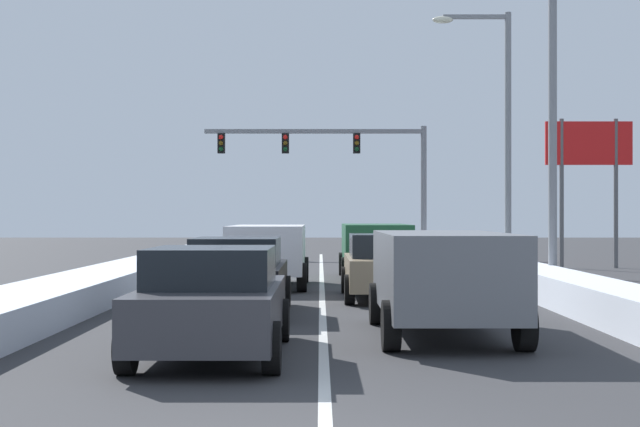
{
  "coord_description": "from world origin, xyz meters",
  "views": [
    {
      "loc": [
        -0.05,
        -7.39,
        1.95
      ],
      "look_at": [
        -0.14,
        30.16,
        2.01
      ],
      "focal_mm": 53.59,
      "sensor_mm": 36.0,
      "label": 1
    }
  ],
  "objects": [
    {
      "name": "sedan_black_center_lane_second",
      "position": [
        -1.68,
        11.35,
        0.76
      ],
      "size": [
        2.0,
        4.5,
        1.51
      ],
      "color": "black",
      "rests_on": "ground"
    },
    {
      "name": "roadside_sign_right",
      "position": [
        9.85,
        27.71,
        4.02
      ],
      "size": [
        3.2,
        0.16,
        5.5
      ],
      "color": "#59595B",
      "rests_on": "ground"
    },
    {
      "name": "suv_green_right_lane_third",
      "position": [
        1.65,
        21.81,
        1.02
      ],
      "size": [
        2.16,
        4.9,
        1.67
      ],
      "color": "#1E5633",
      "rests_on": "ground"
    },
    {
      "name": "sedan_charcoal_center_lane_nearest",
      "position": [
        -1.53,
        5.76,
        0.76
      ],
      "size": [
        2.0,
        4.5,
        1.51
      ],
      "color": "#38383D",
      "rests_on": "ground"
    },
    {
      "name": "street_lamp_right_mid",
      "position": [
        5.95,
        24.76,
        5.22
      ],
      "size": [
        2.66,
        0.36,
        8.79
      ],
      "color": "gray",
      "rests_on": "ground"
    },
    {
      "name": "snow_bank_right_shoulder",
      "position": [
        5.3,
        19.04,
        0.33
      ],
      "size": [
        1.27,
        41.89,
        0.66
      ],
      "primitive_type": "cube",
      "color": "silver",
      "rests_on": "ground"
    },
    {
      "name": "street_lamp_right_near",
      "position": [
        5.62,
        17.14,
        5.52
      ],
      "size": [
        2.66,
        0.36,
        9.38
      ],
      "color": "gray",
      "rests_on": "ground"
    },
    {
      "name": "sedan_tan_right_lane_second",
      "position": [
        1.48,
        14.86,
        0.76
      ],
      "size": [
        2.0,
        4.5,
        1.51
      ],
      "color": "#937F60",
      "rests_on": "ground"
    },
    {
      "name": "traffic_light_gantry",
      "position": [
        1.18,
        38.07,
        4.72
      ],
      "size": [
        10.6,
        0.47,
        6.2
      ],
      "color": "slate",
      "rests_on": "ground"
    },
    {
      "name": "ground_plane",
      "position": [
        0.0,
        15.23,
        0.0
      ],
      "size": [
        120.0,
        120.0,
        0.0
      ],
      "primitive_type": "plane",
      "color": "#333335"
    },
    {
      "name": "suv_white_center_lane_third",
      "position": [
        -1.47,
        18.51,
        1.02
      ],
      "size": [
        2.16,
        4.9,
        1.67
      ],
      "color": "silver",
      "rests_on": "ground"
    },
    {
      "name": "lane_stripe_between_right_lane_and_center_lane",
      "position": [
        -0.0,
        19.04,
        0.0
      ],
      "size": [
        0.14,
        41.89,
        0.01
      ],
      "primitive_type": "cube",
      "color": "silver",
      "rests_on": "ground"
    },
    {
      "name": "suv_gray_right_lane_nearest",
      "position": [
        1.92,
        7.94,
        1.02
      ],
      "size": [
        2.16,
        4.9,
        1.67
      ],
      "color": "slate",
      "rests_on": "ground"
    },
    {
      "name": "snow_bank_left_shoulder",
      "position": [
        -5.3,
        19.04,
        0.3
      ],
      "size": [
        1.8,
        41.89,
        0.6
      ],
      "primitive_type": "cube",
      "color": "silver",
      "rests_on": "ground"
    }
  ]
}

